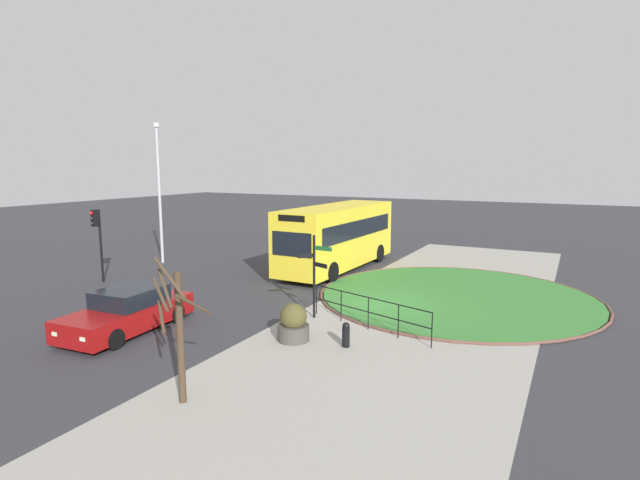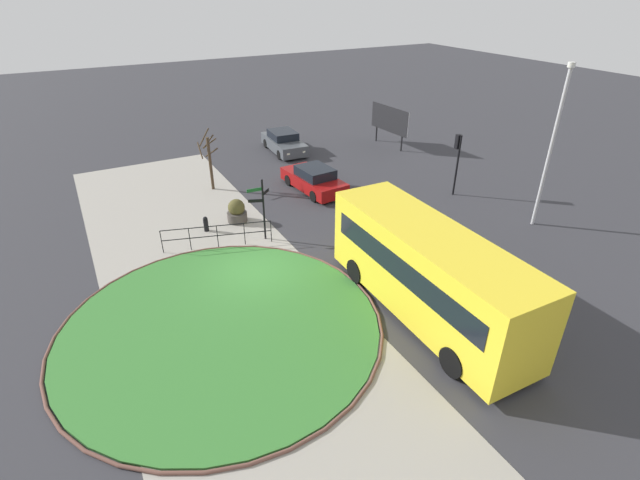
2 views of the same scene
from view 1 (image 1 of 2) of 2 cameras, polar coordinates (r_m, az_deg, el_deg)
name	(u,v)px [view 1 (image 1 of 2)]	position (r m, az deg, el deg)	size (l,w,h in m)	color
ground	(376,306)	(19.63, 6.49, -7.60)	(120.00, 120.00, 0.00)	#333338
sidewalk_paving	(423,313)	(19.07, 11.77, -8.19)	(32.00, 8.27, 0.02)	#9E998E
grass_island	(456,296)	(21.59, 15.42, -6.22)	(11.15, 11.15, 0.10)	#387A33
grass_kerb_ring	(456,296)	(21.59, 15.42, -6.21)	(11.46, 11.46, 0.11)	brown
signpost_directional	(315,271)	(17.58, -0.59, -3.58)	(0.46, 1.19, 3.04)	black
bollard_foreground	(346,334)	(15.23, 3.01, -10.83)	(0.24, 0.24, 0.78)	black
railing_grass_edge	(368,309)	(16.73, 5.60, -7.90)	(1.46, 4.73, 1.13)	black
bus_yellow	(337,236)	(25.97, 2.03, 0.51)	(9.11, 2.76, 3.36)	yellow
car_near_lane	(128,312)	(17.73, -21.28, -7.71)	(4.69, 2.23, 1.43)	maroon
traffic_light_near	(97,229)	(25.14, -24.35, 1.16)	(0.49, 0.29, 3.44)	black
lamppost_tall	(159,189)	(28.91, -18.06, 5.63)	(0.32, 0.32, 7.74)	#B7B7BC
planter_near_signpost	(293,324)	(15.71, -3.10, -9.66)	(1.00, 1.00, 1.22)	#47423D
street_tree_bare	(178,328)	(11.80, -16.07, -9.76)	(1.06, 1.14, 3.52)	#423323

